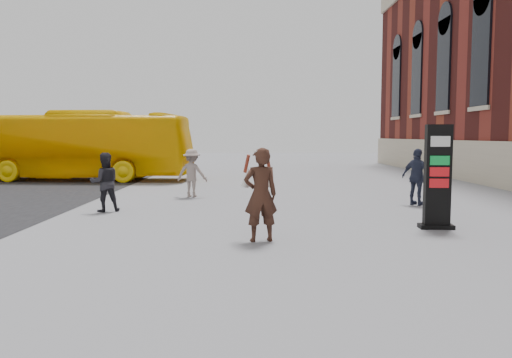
{
  "coord_description": "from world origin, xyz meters",
  "views": [
    {
      "loc": [
        -0.12,
        -8.94,
        2.02
      ],
      "look_at": [
        -0.0,
        1.48,
        1.11
      ],
      "focal_mm": 35.0,
      "sensor_mm": 36.0,
      "label": 1
    }
  ],
  "objects_px": {
    "pedestrian_b": "(192,173)",
    "pedestrian_a": "(105,182)",
    "info_pylon": "(438,177)",
    "pedestrian_c": "(417,177)",
    "woman": "(261,194)",
    "bus": "(68,146)"
  },
  "relations": [
    {
      "from": "pedestrian_b",
      "to": "pedestrian_a",
      "type": "bearing_deg",
      "value": 71.22
    },
    {
      "from": "info_pylon",
      "to": "pedestrian_b",
      "type": "xyz_separation_m",
      "value": [
        -5.97,
        5.66,
        -0.34
      ]
    },
    {
      "from": "pedestrian_a",
      "to": "pedestrian_c",
      "type": "height_order",
      "value": "pedestrian_c"
    },
    {
      "from": "info_pylon",
      "to": "pedestrian_c",
      "type": "distance_m",
      "value": 3.74
    },
    {
      "from": "woman",
      "to": "bus",
      "type": "height_order",
      "value": "bus"
    },
    {
      "from": "bus",
      "to": "pedestrian_b",
      "type": "bearing_deg",
      "value": -130.72
    },
    {
      "from": "bus",
      "to": "pedestrian_a",
      "type": "distance_m",
      "value": 10.49
    },
    {
      "from": "pedestrian_a",
      "to": "woman",
      "type": "bearing_deg",
      "value": 115.3
    },
    {
      "from": "woman",
      "to": "pedestrian_c",
      "type": "distance_m",
      "value": 6.76
    },
    {
      "from": "info_pylon",
      "to": "bus",
      "type": "distance_m",
      "value": 17.21
    },
    {
      "from": "pedestrian_b",
      "to": "info_pylon",
      "type": "bearing_deg",
      "value": 149.54
    },
    {
      "from": "bus",
      "to": "info_pylon",
      "type": "bearing_deg",
      "value": -130.02
    },
    {
      "from": "info_pylon",
      "to": "woman",
      "type": "bearing_deg",
      "value": -157.72
    },
    {
      "from": "pedestrian_a",
      "to": "pedestrian_b",
      "type": "distance_m",
      "value": 3.7
    },
    {
      "from": "bus",
      "to": "pedestrian_c",
      "type": "xyz_separation_m",
      "value": [
        13.12,
        -8.36,
        -0.73
      ]
    },
    {
      "from": "bus",
      "to": "pedestrian_a",
      "type": "relative_size",
      "value": 7.12
    },
    {
      "from": "woman",
      "to": "pedestrian_b",
      "type": "distance_m",
      "value": 7.24
    },
    {
      "from": "bus",
      "to": "pedestrian_b",
      "type": "distance_m",
      "value": 9.01
    },
    {
      "from": "pedestrian_c",
      "to": "info_pylon",
      "type": "bearing_deg",
      "value": 125.83
    },
    {
      "from": "woman",
      "to": "pedestrian_a",
      "type": "distance_m",
      "value": 5.55
    },
    {
      "from": "pedestrian_a",
      "to": "pedestrian_c",
      "type": "distance_m",
      "value": 8.78
    },
    {
      "from": "pedestrian_a",
      "to": "pedestrian_c",
      "type": "relative_size",
      "value": 0.95
    }
  ]
}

